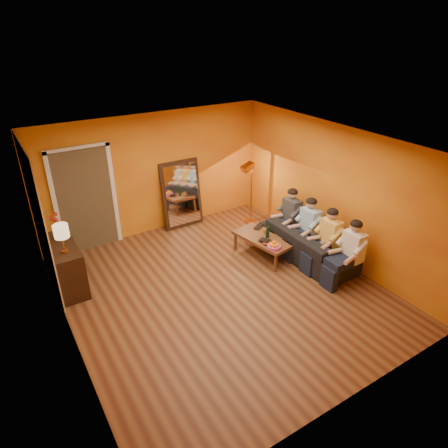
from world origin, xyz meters
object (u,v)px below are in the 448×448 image
sideboard (66,266)px  laptop (261,227)px  floor_lamp (251,194)px  mirror_frame (181,194)px  wine_bottle (268,230)px  tumbler (265,231)px  table_lamp (63,239)px  sofa (307,243)px  person_mid_right (310,226)px  person_mid_left (330,238)px  dog (329,256)px  person_far_left (353,251)px  vase (58,234)px  coffee_table (263,246)px  person_far_right (291,216)px

sideboard → laptop: sideboard is taller
floor_lamp → mirror_frame: bearing=150.3°
mirror_frame → wine_bottle: mirror_frame is taller
floor_lamp → tumbler: floor_lamp is taller
table_lamp → sofa: (4.24, -1.19, -0.80)m
table_lamp → person_mid_right: table_lamp is taller
mirror_frame → person_mid_right: mirror_frame is taller
sideboard → person_mid_left: bearing=-23.9°
table_lamp → sofa: size_ratio=0.24×
dog → tumbler: dog is taller
wine_bottle → tumbler: 0.21m
wine_bottle → laptop: bearing=72.0°
dog → person_far_left: bearing=-63.8°
vase → coffee_table: bearing=-19.1°
sideboard → laptop: 3.79m
floor_lamp → dog: (0.10, -2.40, -0.41)m
sofa → dog: size_ratio=3.43×
sideboard → laptop: (3.74, -0.63, 0.01)m
person_mid_right → wine_bottle: (-0.76, 0.36, -0.03)m
sofa → person_mid_left: person_mid_left is taller
sofa → person_mid_left: (0.13, -0.45, 0.30)m
floor_lamp → person_mid_left: floor_lamp is taller
sideboard → person_far_left: 5.03m
person_far_left → wine_bottle: 1.64m
mirror_frame → wine_bottle: 2.27m
sideboard → table_lamp: size_ratio=2.31×
wine_bottle → laptop: (0.13, 0.40, -0.14)m
wine_bottle → tumbler: size_ratio=3.20×
coffee_table → tumbler: (0.12, 0.12, 0.26)m
floor_lamp → person_mid_right: bearing=-85.7°
laptop → dog: bearing=-96.0°
floor_lamp → coffee_table: bearing=-117.0°
mirror_frame → coffee_table: bearing=-69.6°
sideboard → tumbler: bearing=-13.2°
sideboard → tumbler: 3.78m
coffee_table → floor_lamp: size_ratio=0.85×
table_lamp → laptop: 3.81m
mirror_frame → wine_bottle: bearing=-68.8°
mirror_frame → floor_lamp: (1.39, -0.73, -0.04)m
table_lamp → wine_bottle: size_ratio=1.65×
sofa → wine_bottle: size_ratio=6.83×
sideboard → vase: (0.00, 0.25, 0.51)m
floor_lamp → person_mid_right: size_ratio=1.18×
table_lamp → wine_bottle: 3.72m
coffee_table → sideboard: bearing=154.6°
person_far_left → laptop: (-0.63, 1.86, -0.18)m
sideboard → coffee_table: size_ratio=0.97×
person_far_left → tumbler: 1.77m
person_far_left → person_far_right: (0.00, 1.65, 0.00)m
person_mid_left → tumbler: person_mid_left is taller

